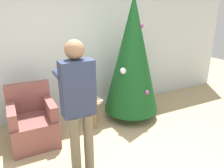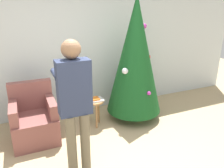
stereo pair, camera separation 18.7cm
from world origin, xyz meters
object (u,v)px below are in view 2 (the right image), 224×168
at_px(side_stool, 94,105).
at_px(armchair, 34,120).
at_px(person_standing, 75,99).
at_px(christmas_tree, 135,56).

bearing_deg(side_stool, armchair, -178.68).
xyz_separation_m(person_standing, side_stool, (0.57, 1.03, -0.63)).
height_order(armchair, person_standing, person_standing).
relative_size(christmas_tree, person_standing, 1.33).
bearing_deg(christmas_tree, side_stool, 179.98).
relative_size(armchair, side_stool, 1.87).
relative_size(christmas_tree, side_stool, 4.72).
bearing_deg(side_stool, person_standing, -119.22).
bearing_deg(armchair, side_stool, 1.32).
distance_m(armchair, person_standing, 1.29).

